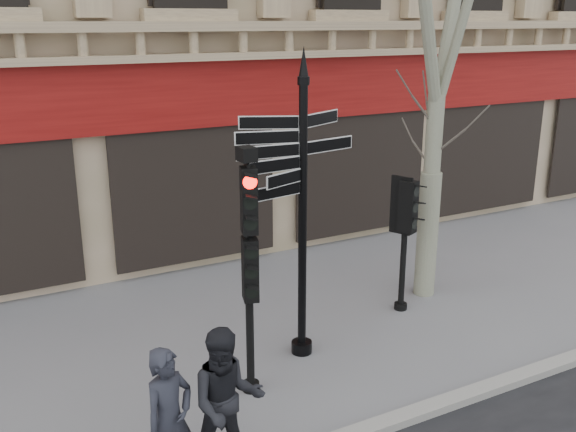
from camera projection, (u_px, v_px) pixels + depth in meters
name	position (u px, v px, depth m)	size (l,w,h in m)	color
ground	(318.00, 379.00, 9.25)	(80.00, 80.00, 0.00)	slate
kerb	(375.00, 428.00, 8.05)	(80.00, 0.25, 0.12)	gray
fingerpost	(303.00, 156.00, 9.10)	(1.94, 1.94, 4.64)	black
traffic_signal_main	(248.00, 243.00, 8.34)	(0.44, 0.37, 3.46)	black
traffic_signal_secondary	(405.00, 221.00, 11.01)	(0.48, 0.42, 2.38)	black
pedestrian_a	(170.00, 421.00, 6.88)	(0.62, 0.41, 1.70)	#22242E
pedestrian_b	(227.00, 402.00, 7.15)	(0.86, 0.67, 1.77)	black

